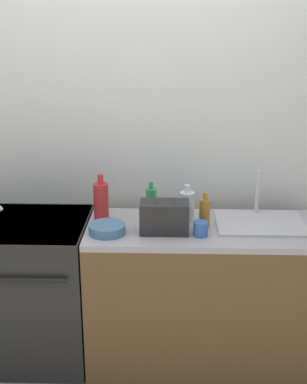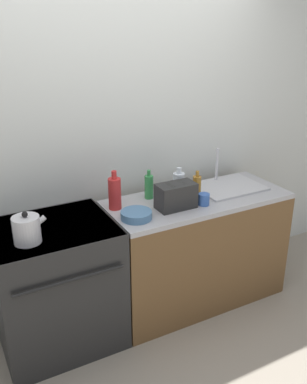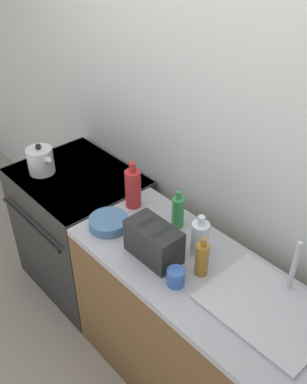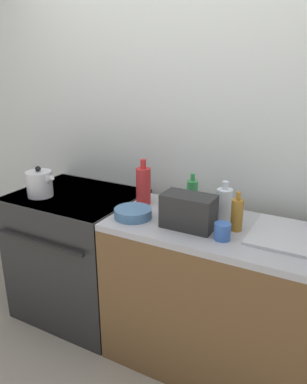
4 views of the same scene
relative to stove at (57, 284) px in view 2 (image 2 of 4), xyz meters
The scene contains 13 objects.
ground_plane 0.83m from the stove, 28.31° to the right, with size 12.00×12.00×0.00m, color gray.
wall_back 1.11m from the stove, 32.22° to the left, with size 8.00×0.05×2.60m.
stove is the anchor object (origin of this frame).
counter_block 1.11m from the stove, ahead, with size 1.39×0.59×0.89m.
kettle 0.56m from the stove, 143.04° to the right, with size 0.20×0.16×0.20m.
toaster 1.01m from the stove, ahead, with size 0.27×0.15×0.18m.
sink_tray 1.49m from the stove, ahead, with size 0.52×0.40×0.28m.
bottle_amber 1.21m from the stove, ahead, with size 0.06×0.06×0.21m.
bottle_red 0.73m from the stove, ahead, with size 0.09×0.09×0.28m.
bottle_green 0.95m from the stove, ahead, with size 0.06×0.06×0.22m.
bottle_clear 1.13m from the stove, ahead, with size 0.09×0.09×0.22m.
cup_blue 1.18m from the stove, ahead, with size 0.08×0.08×0.08m.
bowl 0.72m from the stove, 15.12° to the right, with size 0.21×0.21×0.05m.
Camera 2 is at (-1.19, -2.14, 2.13)m, focal length 40.00 mm.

